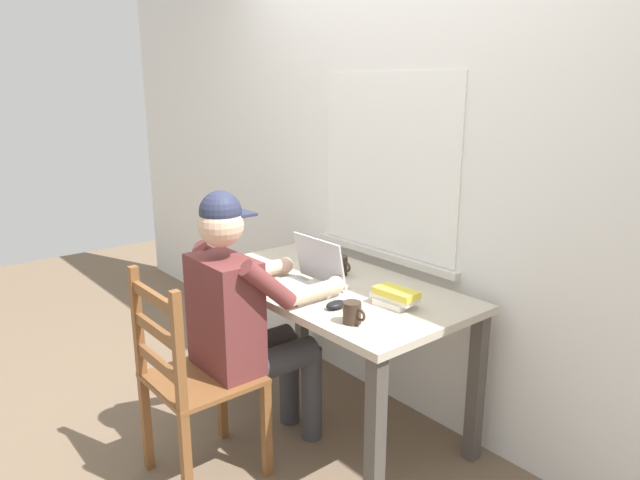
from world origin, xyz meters
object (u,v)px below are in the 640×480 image
at_px(coffee_mug_dark, 340,266).
at_px(landscape_photo_print, 261,271).
at_px(book_stack_main, 395,297).
at_px(computer_mouse, 336,305).
at_px(desk, 330,303).
at_px(seated_person, 246,314).
at_px(wooden_chair, 191,380).
at_px(laptop, 306,278).
at_px(coffee_mug_white, 316,260).
at_px(coffee_mug_spare, 353,313).

xyz_separation_m(coffee_mug_dark, landscape_photo_print, (-0.30, -0.27, -0.05)).
bearing_deg(book_stack_main, computer_mouse, -121.78).
distance_m(desk, landscape_photo_print, 0.41).
relative_size(coffee_mug_dark, book_stack_main, 0.53).
height_order(seated_person, landscape_photo_print, seated_person).
relative_size(wooden_chair, coffee_mug_dark, 8.30).
relative_size(laptop, coffee_mug_white, 2.64).
xyz_separation_m(seated_person, coffee_mug_dark, (-0.01, 0.56, 0.11)).
bearing_deg(book_stack_main, coffee_mug_dark, 168.55).
xyz_separation_m(laptop, book_stack_main, (0.41, 0.17, -0.02)).
relative_size(desk, coffee_mug_white, 10.97).
bearing_deg(landscape_photo_print, wooden_chair, -75.42).
xyz_separation_m(computer_mouse, coffee_mug_white, (-0.47, 0.27, 0.03)).
bearing_deg(coffee_mug_dark, laptop, -78.85).
height_order(desk, wooden_chair, wooden_chair).
bearing_deg(laptop, desk, 84.35).
xyz_separation_m(wooden_chair, coffee_mug_dark, (-0.01, 0.84, 0.33)).
xyz_separation_m(coffee_mug_spare, landscape_photo_print, (-0.79, 0.10, -0.04)).
xyz_separation_m(desk, coffee_mug_spare, (0.42, -0.24, 0.15)).
relative_size(seated_person, coffee_mug_dark, 10.97).
bearing_deg(book_stack_main, laptop, -157.79).
bearing_deg(coffee_mug_white, desk, -21.53).
height_order(book_stack_main, landscape_photo_print, book_stack_main).
xyz_separation_m(computer_mouse, landscape_photo_print, (-0.63, 0.04, -0.02)).
height_order(coffee_mug_white, coffee_mug_spare, coffee_mug_white).
bearing_deg(seated_person, coffee_mug_spare, 22.77).
height_order(seated_person, coffee_mug_white, seated_person).
relative_size(coffee_mug_white, landscape_photo_print, 0.96).
height_order(desk, coffee_mug_spare, coffee_mug_spare).
bearing_deg(book_stack_main, wooden_chair, -120.76).
bearing_deg(laptop, coffee_mug_spare, -13.57).
distance_m(wooden_chair, laptop, 0.67).
bearing_deg(coffee_mug_white, computer_mouse, -30.19).
distance_m(desk, seated_person, 0.45).
xyz_separation_m(seated_person, computer_mouse, (0.31, 0.25, 0.07)).
bearing_deg(landscape_photo_print, computer_mouse, -18.23).
xyz_separation_m(wooden_chair, landscape_photo_print, (-0.32, 0.57, 0.28)).
bearing_deg(desk, wooden_chair, -94.06).
bearing_deg(coffee_mug_dark, desk, -61.99).
bearing_deg(landscape_photo_print, laptop, -12.88).
relative_size(wooden_chair, laptop, 2.87).
xyz_separation_m(computer_mouse, coffee_mug_spare, (0.16, -0.05, 0.03)).
height_order(coffee_mug_dark, coffee_mug_spare, coffee_mug_dark).
xyz_separation_m(computer_mouse, coffee_mug_dark, (-0.33, 0.31, 0.03)).
relative_size(wooden_chair, coffee_mug_white, 7.58).
bearing_deg(computer_mouse, book_stack_main, 58.22).
bearing_deg(landscape_photo_print, coffee_mug_dark, 27.14).
bearing_deg(seated_person, wooden_chair, -90.00).
bearing_deg(seated_person, landscape_photo_print, 137.36).
bearing_deg(desk, laptop, -95.65).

